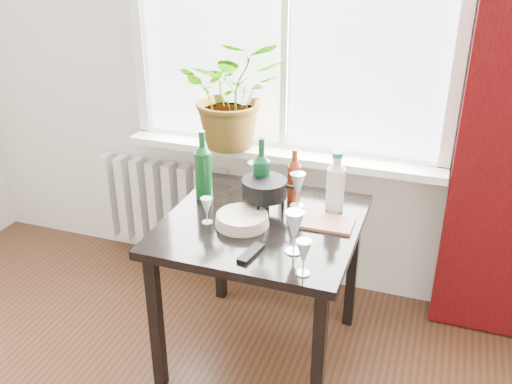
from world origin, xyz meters
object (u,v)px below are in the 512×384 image
(cutting_board, at_px, (325,222))
(tv_remote, at_px, (251,253))
(wineglass_front_right, at_px, (294,232))
(plate_stack, at_px, (242,219))
(wineglass_far_right, at_px, (304,257))
(wineglass_front_left, at_px, (207,210))
(wineglass_back_left, at_px, (255,177))
(cleaning_bottle, at_px, (336,181))
(bottle_amber, at_px, (294,175))
(wine_bottle_left, at_px, (203,165))
(potted_plant, at_px, (233,93))
(table, at_px, (262,239))
(fondue_pot, at_px, (264,196))
(wineglass_back_center, at_px, (297,190))
(wine_bottle_right, at_px, (261,172))
(radiator, at_px, (163,204))

(cutting_board, bearing_deg, tv_remote, -122.08)
(wineglass_front_right, distance_m, plate_stack, 0.32)
(wineglass_far_right, distance_m, wineglass_front_left, 0.56)
(tv_remote, xyz_separation_m, cutting_board, (0.22, 0.35, -0.00))
(wineglass_back_left, height_order, cutting_board, wineglass_back_left)
(cleaning_bottle, bearing_deg, bottle_amber, 169.80)
(wine_bottle_left, distance_m, tv_remote, 0.59)
(wineglass_front_right, distance_m, wineglass_back_left, 0.57)
(potted_plant, distance_m, tv_remote, 1.03)
(bottle_amber, bearing_deg, table, -106.61)
(cutting_board, bearing_deg, cleaning_bottle, 86.38)
(table, xyz_separation_m, wine_bottle_left, (-0.34, 0.13, 0.26))
(potted_plant, relative_size, wine_bottle_left, 1.68)
(wineglass_back_left, bearing_deg, wineglass_front_left, -104.95)
(wineglass_front_right, relative_size, plate_stack, 0.78)
(wineglass_back_left, distance_m, fondue_pot, 0.20)
(wineglass_back_left, xyz_separation_m, wineglass_front_left, (-0.10, -0.36, -0.02))
(wineglass_front_right, distance_m, wineglass_back_center, 0.41)
(wine_bottle_left, height_order, fondue_pot, wine_bottle_left)
(wineglass_back_center, relative_size, fondue_pot, 0.73)
(cleaning_bottle, relative_size, wineglass_front_left, 2.33)
(table, bearing_deg, bottle_amber, 73.39)
(wine_bottle_right, distance_m, cleaning_bottle, 0.34)
(potted_plant, xyz_separation_m, wineglass_back_left, (0.23, -0.31, -0.31))
(radiator, height_order, fondue_pot, fondue_pot)
(wineglass_back_center, relative_size, wineglass_back_left, 1.04)
(fondue_pot, bearing_deg, wine_bottle_left, 163.03)
(wine_bottle_right, xyz_separation_m, wineglass_far_right, (0.33, -0.49, -0.09))
(cleaning_bottle, height_order, cutting_board, cleaning_bottle)
(bottle_amber, bearing_deg, radiator, 157.55)
(wineglass_front_right, bearing_deg, cutting_board, 76.45)
(wineglass_front_right, bearing_deg, cleaning_bottle, 79.82)
(wineglass_front_left, bearing_deg, wineglass_far_right, -26.24)
(fondue_pot, bearing_deg, cleaning_bottle, 12.33)
(radiator, bearing_deg, wineglass_front_right, -38.40)
(plate_stack, xyz_separation_m, tv_remote, (0.12, -0.22, -0.02))
(potted_plant, height_order, cutting_board, potted_plant)
(potted_plant, relative_size, wineglass_front_left, 4.69)
(wineglass_far_right, bearing_deg, radiator, 139.21)
(radiator, distance_m, potted_plant, 0.90)
(wineglass_back_left, relative_size, plate_stack, 0.69)
(cleaning_bottle, height_order, tv_remote, cleaning_bottle)
(potted_plant, bearing_deg, cutting_board, -38.98)
(wine_bottle_left, relative_size, wineglass_back_center, 2.01)
(bottle_amber, relative_size, wineglass_front_right, 1.40)
(plate_stack, bearing_deg, potted_plant, 114.18)
(bottle_amber, relative_size, wineglass_front_left, 2.10)
(fondue_pot, distance_m, cutting_board, 0.30)
(wine_bottle_right, distance_m, cutting_board, 0.37)
(wine_bottle_left, relative_size, fondue_pot, 1.47)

